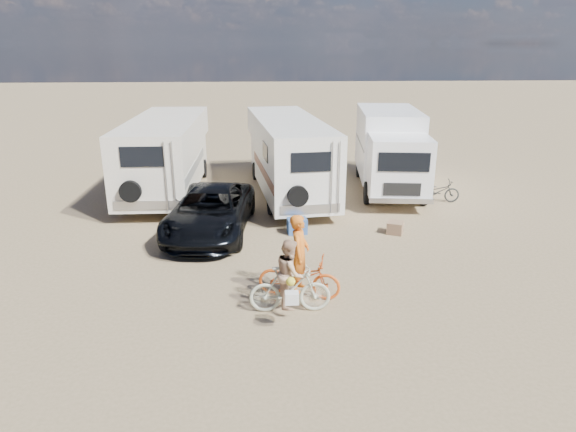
{
  "coord_description": "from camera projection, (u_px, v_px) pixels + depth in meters",
  "views": [
    {
      "loc": [
        -1.29,
        -12.4,
        5.73
      ],
      "look_at": [
        -0.5,
        0.4,
        1.3
      ],
      "focal_mm": 31.2,
      "sensor_mm": 36.0,
      "label": 1
    }
  ],
  "objects": [
    {
      "name": "rider_man",
      "position": [
        299.0,
        261.0,
        11.66
      ],
      "size": [
        0.62,
        0.78,
        1.88
      ],
      "primitive_type": "imported",
      "rotation": [
        0.0,
        0.0,
        1.3
      ],
      "color": "#D16319",
      "rests_on": "ground"
    },
    {
      "name": "cooler",
      "position": [
        297.0,
        226.0,
        15.9
      ],
      "size": [
        0.65,
        0.5,
        0.48
      ],
      "primitive_type": "cube",
      "rotation": [
        0.0,
        0.0,
        0.1
      ],
      "color": "#2F5393",
      "rests_on": "ground"
    },
    {
      "name": "bike_parked",
      "position": [
        438.0,
        191.0,
        18.96
      ],
      "size": [
        1.68,
        0.69,
        0.86
      ],
      "primitive_type": "imported",
      "rotation": [
        0.0,
        0.0,
        1.5
      ],
      "color": "#272927",
      "rests_on": "ground"
    },
    {
      "name": "dark_suv",
      "position": [
        210.0,
        211.0,
        15.81
      ],
      "size": [
        2.91,
        5.38,
        1.44
      ],
      "primitive_type": "imported",
      "rotation": [
        0.0,
        0.0,
        -0.1
      ],
      "color": "black",
      "rests_on": "ground"
    },
    {
      "name": "bike_man",
      "position": [
        299.0,
        277.0,
        11.8
      ],
      "size": [
        2.08,
        1.18,
        1.03
      ],
      "primitive_type": "imported",
      "rotation": [
        0.0,
        0.0,
        1.3
      ],
      "color": "#C84C15",
      "rests_on": "ground"
    },
    {
      "name": "bike_woman",
      "position": [
        290.0,
        289.0,
        11.13
      ],
      "size": [
        1.84,
        0.55,
        1.1
      ],
      "primitive_type": "imported",
      "rotation": [
        0.0,
        0.0,
        1.55
      ],
      "color": "#B2B89D",
      "rests_on": "ground"
    },
    {
      "name": "ground",
      "position": [
        307.0,
        265.0,
        13.65
      ],
      "size": [
        140.0,
        140.0,
        0.0
      ],
      "primitive_type": "plane",
      "color": "#927A57",
      "rests_on": "ground"
    },
    {
      "name": "box_truck",
      "position": [
        390.0,
        152.0,
        20.23
      ],
      "size": [
        3.13,
        6.92,
        3.16
      ],
      "primitive_type": null,
      "rotation": [
        0.0,
        0.0,
        -0.12
      ],
      "color": "white",
      "rests_on": "ground"
    },
    {
      "name": "rv_left",
      "position": [
        166.0,
        157.0,
        19.89
      ],
      "size": [
        2.63,
        7.89,
        2.95
      ],
      "primitive_type": null,
      "rotation": [
        0.0,
        0.0,
        -0.01
      ],
      "color": "white",
      "rests_on": "ground"
    },
    {
      "name": "rider_woman",
      "position": [
        290.0,
        280.0,
        11.05
      ],
      "size": [
        0.6,
        0.77,
        1.56
      ],
      "primitive_type": "imported",
      "rotation": [
        0.0,
        0.0,
        1.55
      ],
      "color": "tan",
      "rests_on": "ground"
    },
    {
      "name": "rv_main",
      "position": [
        288.0,
        157.0,
        19.67
      ],
      "size": [
        3.23,
        8.34,
        2.99
      ],
      "primitive_type": null,
      "rotation": [
        0.0,
        0.0,
        0.11
      ],
      "color": "silver",
      "rests_on": "ground"
    },
    {
      "name": "crate",
      "position": [
        395.0,
        228.0,
        15.9
      ],
      "size": [
        0.64,
        0.64,
        0.38
      ],
      "primitive_type": "cube",
      "rotation": [
        0.0,
        0.0,
        -0.43
      ],
      "color": "#826146",
      "rests_on": "ground"
    }
  ]
}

